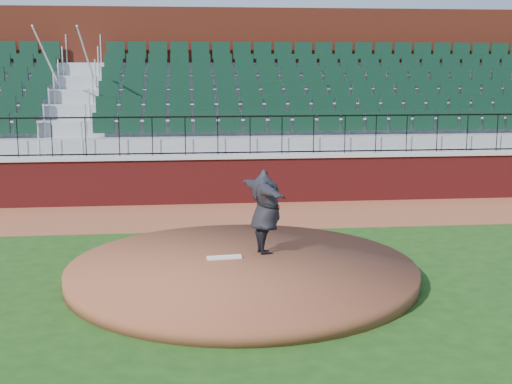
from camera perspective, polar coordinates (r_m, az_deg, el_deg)
ground at (r=11.66m, az=0.78°, el=-7.64°), size 90.00×90.00×0.00m
warning_track at (r=16.85m, az=-1.40°, el=-1.92°), size 34.00×3.20×0.01m
field_wall at (r=18.30m, az=-1.82°, el=0.97°), size 34.00×0.35×1.20m
wall_cap at (r=18.20m, az=-1.83°, el=2.98°), size 34.00×0.45×0.10m
wall_railing at (r=18.14m, az=-1.84°, el=4.71°), size 34.00×0.05×1.00m
seating_stands at (r=20.81m, az=-2.41°, el=6.83°), size 34.00×5.10×4.60m
concourse_wall at (r=23.58m, az=-2.86°, el=8.35°), size 34.00×0.50×5.50m
pitchers_mound at (r=11.93m, az=-1.16°, el=-6.59°), size 6.00×6.00×0.25m
pitching_rubber at (r=12.24m, az=-2.64°, el=-5.43°), size 0.63×0.22×0.04m
pitcher at (r=12.40m, az=0.79°, el=-1.64°), size 0.96×1.97×1.55m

